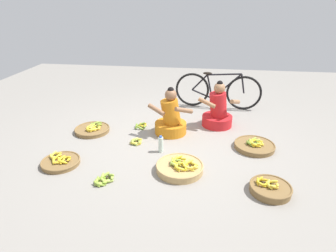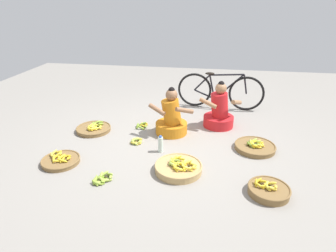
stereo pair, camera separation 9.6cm
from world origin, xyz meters
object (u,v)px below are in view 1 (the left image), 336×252
object	(u,v)px
banana_basket_back_left	(270,188)
water_bottle	(161,144)
vendor_woman_behind	(218,112)
loose_bananas_mid_left	(141,126)
vendor_woman_front	(171,119)
banana_basket_near_bicycle	(92,129)
bicycle_leaning	(217,91)
banana_basket_near_vendor	(180,167)
banana_basket_back_center	(61,162)
banana_basket_front_left	(254,145)
loose_bananas_front_center	(104,180)
loose_bananas_back_right	(136,142)

from	to	relation	value
banana_basket_back_left	water_bottle	size ratio (longest dim) A/B	1.86
vendor_woman_behind	water_bottle	xyz separation A→B (m)	(-0.83, -1.05, -0.14)
loose_bananas_mid_left	water_bottle	distance (m)	0.93
vendor_woman_front	water_bottle	xyz separation A→B (m)	(-0.06, -0.65, -0.13)
banana_basket_near_bicycle	banana_basket_back_left	distance (m)	2.93
banana_basket_near_bicycle	banana_basket_back_left	world-z (taller)	banana_basket_back_left
bicycle_leaning	vendor_woman_front	bearing A→B (deg)	-120.92
vendor_woman_front	vendor_woman_behind	xyz separation A→B (m)	(0.77, 0.40, 0.01)
banana_basket_near_vendor	water_bottle	distance (m)	0.57
loose_bananas_mid_left	banana_basket_near_vendor	bearing A→B (deg)	-57.86
banana_basket_back_center	banana_basket_near_vendor	distance (m)	1.61
banana_basket_back_center	banana_basket_front_left	xyz separation A→B (m)	(2.66, 0.81, 0.01)
loose_bananas_mid_left	banana_basket_front_left	bearing A→B (deg)	-15.29
vendor_woman_front	loose_bananas_mid_left	size ratio (longest dim) A/B	3.26
bicycle_leaning	loose_bananas_front_center	distance (m)	3.13
loose_bananas_back_right	loose_bananas_front_center	distance (m)	1.04
vendor_woman_front	water_bottle	world-z (taller)	vendor_woman_front
banana_basket_back_center	loose_bananas_mid_left	size ratio (longest dim) A/B	2.14
banana_basket_back_left	loose_bananas_back_right	bearing A→B (deg)	152.06
banana_basket_near_bicycle	loose_bananas_front_center	xyz separation A→B (m)	(0.66, -1.33, -0.01)
bicycle_leaning	banana_basket_front_left	xyz separation A→B (m)	(0.53, -1.65, -0.31)
vendor_woman_behind	water_bottle	size ratio (longest dim) A/B	3.13
banana_basket_near_bicycle	water_bottle	size ratio (longest dim) A/B	2.23
vendor_woman_front	banana_basket_near_bicycle	size ratio (longest dim) A/B	1.37
banana_basket_front_left	loose_bananas_mid_left	distance (m)	1.91
banana_basket_back_center	banana_basket_near_bicycle	xyz separation A→B (m)	(0.05, 1.03, 0.00)
banana_basket_near_bicycle	loose_bananas_front_center	world-z (taller)	banana_basket_near_bicycle
banana_basket_near_vendor	water_bottle	world-z (taller)	water_bottle
loose_bananas_back_right	loose_bananas_mid_left	bearing A→B (deg)	94.83
loose_bananas_back_right	banana_basket_near_bicycle	bearing A→B (deg)	159.36
vendor_woman_behind	loose_bananas_front_center	size ratio (longest dim) A/B	2.79
banana_basket_back_center	loose_bananas_mid_left	world-z (taller)	banana_basket_back_center
vendor_woman_behind	bicycle_leaning	distance (m)	0.90
banana_basket_near_bicycle	loose_bananas_mid_left	xyz separation A→B (m)	(0.77, 0.28, -0.01)
banana_basket_near_bicycle	water_bottle	bearing A→B (deg)	-22.50
banana_basket_front_left	loose_bananas_back_right	world-z (taller)	banana_basket_front_left
banana_basket_back_center	banana_basket_front_left	distance (m)	2.78
loose_bananas_back_right	banana_basket_near_vendor	bearing A→B (deg)	-42.14
banana_basket_front_left	loose_bananas_back_right	distance (m)	1.79
loose_bananas_front_center	loose_bananas_mid_left	world-z (taller)	loose_bananas_mid_left
banana_basket_near_vendor	banana_basket_front_left	distance (m)	1.29
loose_bananas_back_right	water_bottle	world-z (taller)	water_bottle
bicycle_leaning	banana_basket_front_left	bearing A→B (deg)	-72.26
bicycle_leaning	water_bottle	xyz separation A→B (m)	(-0.84, -1.95, -0.24)
banana_basket_back_center	loose_bananas_mid_left	bearing A→B (deg)	57.92
vendor_woman_behind	banana_basket_near_bicycle	bearing A→B (deg)	-165.45
bicycle_leaning	banana_basket_front_left	size ratio (longest dim) A/B	2.84
bicycle_leaning	water_bottle	world-z (taller)	bicycle_leaning
banana_basket_back_left	loose_bananas_back_right	world-z (taller)	banana_basket_back_left
banana_basket_back_left	bicycle_leaning	bearing A→B (deg)	101.69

